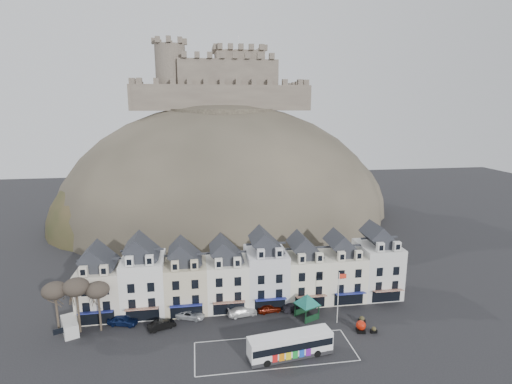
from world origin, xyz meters
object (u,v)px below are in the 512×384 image
Objects in this scene: red_buoy at (361,326)px; white_van at (70,326)px; flagpole at (339,294)px; car_silver at (190,314)px; bus_shelter at (307,299)px; car_navy at (123,320)px; car_charcoal at (295,307)px; car_black at (162,325)px; bus at (290,344)px; car_white at (242,311)px; car_maroon at (269,308)px.

red_buoy is 0.37× the size of white_van.
car_silver is (-22.88, 4.94, -4.18)m from flagpole.
car_navy is at bearing 151.74° from bus_shelter.
car_silver is at bearing 162.62° from red_buoy.
white_van is at bearing 114.39° from car_silver.
flagpole reaches higher than car_charcoal.
bus_shelter is at bearing -78.99° from car_navy.
bus_shelter reaches higher than car_black.
car_black is at bearing 174.88° from flagpole.
bus is 2.44× the size of car_white.
car_white is (-5.12, 11.73, -1.11)m from bus.
bus reaches higher than car_navy.
car_navy is 6.43m from car_black.
bus_shelter is 1.31× the size of car_silver.
red_buoy is (6.93, -5.23, -2.27)m from bus_shelter.
car_silver is at bearing 147.94° from bus_shelter.
flagpole is 41.08m from white_van.
bus_shelter is at bearing 142.95° from red_buoy.
car_maroon reaches higher than car_silver.
car_black reaches higher than car_silver.
flagpole is at bearing 130.04° from red_buoy.
car_charcoal is (17.10, -0.30, 0.04)m from car_silver.
car_charcoal is at bearing -101.75° from car_maroon.
car_silver is (-18.49, 2.73, -2.55)m from bus_shelter.
bus reaches higher than car_black.
bus_shelter is 3.27× the size of red_buoy.
red_buoy is 43.78m from white_van.
car_silver is 1.14× the size of car_maroon.
flagpole is at bearing -117.20° from car_white.
bus is 12.19m from car_maroon.
bus is 12.21m from flagpole.
bus is 18.15m from car_silver.
white_van is 1.01× the size of car_white.
car_white is at bearing 81.16° from car_charcoal.
bus_shelter reaches higher than car_white.
red_buoy is at bearing -49.96° from flagpole.
flagpole reaches higher than bus.
car_white is at bearing 162.62° from flagpole.
bus_shelter is 18.86m from car_silver.
flagpole is (9.41, 7.18, 3.01)m from bus.
car_navy reaches higher than car_maroon.
car_navy is (-23.87, 11.71, -1.02)m from bus.
red_buoy is 18.67m from car_white.
white_van reaches higher than car_silver.
car_silver is 8.36m from car_white.
bus is 2.61× the size of car_silver.
car_black is at bearing 155.76° from bus_shelter.
white_van is 7.55m from car_navy.
white_van is 17.94m from car_silver.
car_charcoal is at bearing 141.22° from flagpole.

